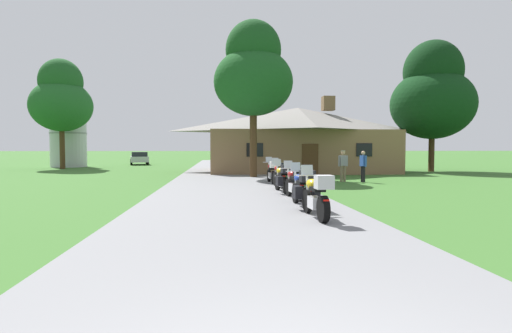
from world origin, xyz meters
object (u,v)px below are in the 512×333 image
object	(u,v)px
motorcycle_yellow_nearest_to_camera	(317,196)
motorcycle_yellow_fourth_in_row	(283,179)
motorcycle_red_farthest_in_row	(272,172)
tree_left_far	(61,99)
bystander_blue_shirt_beside_signpost	(363,165)
metal_silo_distant	(68,129)
motorcycle_red_third_in_row	(295,183)
bystander_gray_shirt_near_lodge	(343,164)
tree_right_of_lodge	(433,94)
motorcycle_red_fifth_in_row	(280,175)
parked_silver_suv_far_left	(139,158)
tree_by_lodge_front	(253,73)
motorcycle_blue_second_in_row	(303,189)

from	to	relation	value
motorcycle_yellow_nearest_to_camera	motorcycle_yellow_fourth_in_row	distance (m)	5.92
motorcycle_yellow_nearest_to_camera	motorcycle_yellow_fourth_in_row	bearing A→B (deg)	86.55
motorcycle_red_farthest_in_row	tree_left_far	distance (m)	24.03
bystander_blue_shirt_beside_signpost	metal_silo_distant	distance (m)	29.87
motorcycle_red_third_in_row	motorcycle_red_farthest_in_row	distance (m)	6.35
bystander_blue_shirt_beside_signpost	tree_left_far	bearing A→B (deg)	42.27
bystander_gray_shirt_near_lodge	tree_right_of_lodge	bearing A→B (deg)	34.87
motorcycle_red_fifth_in_row	parked_silver_suv_far_left	world-z (taller)	parked_silver_suv_far_left
tree_right_of_lodge	tree_by_lodge_front	xyz separation A→B (m)	(-14.30, -5.46, 0.41)
motorcycle_yellow_fourth_in_row	metal_silo_distant	size ratio (longest dim) A/B	0.28
motorcycle_yellow_nearest_to_camera	tree_by_lodge_front	xyz separation A→B (m)	(-0.36, 14.80, 5.73)
bystander_gray_shirt_near_lodge	bystander_blue_shirt_beside_signpost	world-z (taller)	bystander_gray_shirt_near_lodge
motorcycle_red_fifth_in_row	tree_by_lodge_front	world-z (taller)	tree_by_lodge_front
motorcycle_red_farthest_in_row	tree_left_far	world-z (taller)	tree_left_far
motorcycle_red_fifth_in_row	motorcycle_red_farthest_in_row	size ratio (longest dim) A/B	1.00
tree_left_far	motorcycle_red_farthest_in_row	bearing A→B (deg)	-45.76
motorcycle_red_fifth_in_row	bystander_blue_shirt_beside_signpost	distance (m)	5.74
motorcycle_blue_second_in_row	parked_silver_suv_far_left	size ratio (longest dim) A/B	0.43
bystander_gray_shirt_near_lodge	tree_left_far	bearing A→B (deg)	135.86
motorcycle_yellow_fourth_in_row	parked_silver_suv_far_left	bearing A→B (deg)	105.61
motorcycle_blue_second_in_row	motorcycle_red_fifth_in_row	xyz separation A→B (m)	(0.22, 6.16, 0.01)
motorcycle_blue_second_in_row	motorcycle_red_fifth_in_row	world-z (taller)	same
motorcycle_blue_second_in_row	bystander_blue_shirt_beside_signpost	world-z (taller)	bystander_blue_shirt_beside_signpost
motorcycle_yellow_fourth_in_row	bystander_blue_shirt_beside_signpost	bearing A→B (deg)	39.94
tree_right_of_lodge	metal_silo_distant	xyz separation A→B (m)	(-30.94, 10.61, -2.27)
motorcycle_blue_second_in_row	bystander_blue_shirt_beside_signpost	bearing A→B (deg)	58.84
motorcycle_blue_second_in_row	metal_silo_distant	bearing A→B (deg)	118.56
motorcycle_red_farthest_in_row	metal_silo_distant	distance (m)	27.06
motorcycle_yellow_nearest_to_camera	bystander_blue_shirt_beside_signpost	xyz separation A→B (m)	(5.17, 11.03, 0.31)
parked_silver_suv_far_left	motorcycle_red_farthest_in_row	bearing A→B (deg)	-78.17
motorcycle_red_fifth_in_row	tree_left_far	size ratio (longest dim) A/B	0.22
motorcycle_yellow_nearest_to_camera	tree_left_far	bearing A→B (deg)	118.34
motorcycle_red_fifth_in_row	motorcycle_blue_second_in_row	bearing A→B (deg)	-96.84
tree_left_far	parked_silver_suv_far_left	distance (m)	11.32
motorcycle_blue_second_in_row	tree_right_of_lodge	size ratio (longest dim) A/B	0.21
metal_silo_distant	motorcycle_red_fifth_in_row	bearing A→B (deg)	-52.89
tree_right_of_lodge	tree_left_far	bearing A→B (deg)	167.44
motorcycle_yellow_nearest_to_camera	motorcycle_red_farthest_in_row	world-z (taller)	same
motorcycle_blue_second_in_row	motorcycle_red_third_in_row	xyz separation A→B (m)	(0.14, 1.97, 0.01)
bystander_blue_shirt_beside_signpost	parked_silver_suv_far_left	size ratio (longest dim) A/B	0.34
motorcycle_blue_second_in_row	tree_right_of_lodge	distance (m)	23.65
motorcycle_yellow_nearest_to_camera	bystander_blue_shirt_beside_signpost	distance (m)	12.18
motorcycle_blue_second_in_row	parked_silver_suv_far_left	xyz separation A→B (m)	(-11.29, 33.78, 0.17)
bystander_blue_shirt_beside_signpost	motorcycle_blue_second_in_row	bearing A→B (deg)	139.81
motorcycle_red_farthest_in_row	bystander_blue_shirt_beside_signpost	bearing A→B (deg)	6.85
motorcycle_yellow_fourth_in_row	tree_left_far	world-z (taller)	tree_left_far
bystander_gray_shirt_near_lodge	metal_silo_distant	bearing A→B (deg)	130.68
metal_silo_distant	bystander_blue_shirt_beside_signpost	bearing A→B (deg)	-41.83
parked_silver_suv_far_left	tree_by_lodge_front	bearing A→B (deg)	-74.80
motorcycle_yellow_fourth_in_row	motorcycle_red_farthest_in_row	distance (m)	4.28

